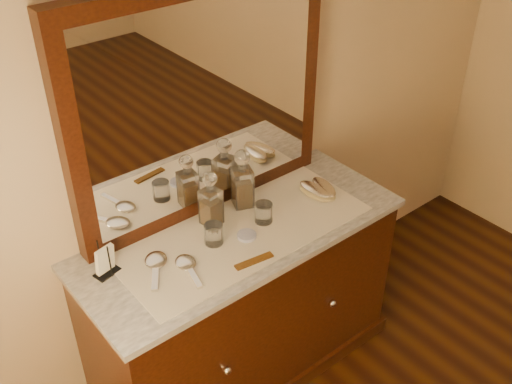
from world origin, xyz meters
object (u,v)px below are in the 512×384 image
at_px(brush_near, 315,191).
at_px(brush_far, 324,189).
at_px(mirror_frame, 202,103).
at_px(dresser_cabinet, 242,305).
at_px(hand_mirror_outer, 156,263).
at_px(hand_mirror_inner, 187,265).
at_px(decanter_right, 242,184).
at_px(decanter_left, 211,204).
at_px(comb, 254,261).
at_px(pin_dish, 247,236).
at_px(napkin_rack, 105,261).

height_order(brush_near, brush_far, same).
bearing_deg(mirror_frame, dresser_cabinet, -90.00).
xyz_separation_m(brush_near, hand_mirror_outer, (-0.82, 0.04, -0.01)).
bearing_deg(hand_mirror_inner, decanter_right, 24.41).
bearing_deg(brush_far, decanter_left, 164.85).
bearing_deg(decanter_left, hand_mirror_outer, -165.36).
height_order(dresser_cabinet, brush_near, brush_near).
bearing_deg(hand_mirror_inner, decanter_left, 35.53).
bearing_deg(comb, pin_dish, 70.50).
bearing_deg(brush_near, napkin_rack, 172.66).
bearing_deg(brush_far, pin_dish, -176.52).
bearing_deg(decanter_left, hand_mirror_inner, -144.47).
height_order(mirror_frame, hand_mirror_inner, mirror_frame).
bearing_deg(mirror_frame, comb, -101.19).
xyz_separation_m(brush_far, hand_mirror_outer, (-0.86, 0.06, -0.01)).
bearing_deg(dresser_cabinet, napkin_rack, 168.59).
xyz_separation_m(comb, brush_far, (0.55, 0.17, 0.02)).
relative_size(dresser_cabinet, hand_mirror_outer, 6.31).
bearing_deg(hand_mirror_inner, dresser_cabinet, 9.80).
height_order(napkin_rack, decanter_right, decanter_right).
distance_m(napkin_rack, brush_near, 1.00).
relative_size(dresser_cabinet, brush_far, 7.34).
distance_m(napkin_rack, decanter_right, 0.69).
height_order(brush_near, hand_mirror_outer, brush_near).
bearing_deg(napkin_rack, hand_mirror_inner, -32.91).
bearing_deg(hand_mirror_inner, napkin_rack, 147.09).
distance_m(napkin_rack, hand_mirror_inner, 0.31).
distance_m(decanter_right, brush_near, 0.35).
bearing_deg(brush_far, comb, -162.74).
xyz_separation_m(napkin_rack, hand_mirror_inner, (0.26, -0.17, -0.05)).
relative_size(mirror_frame, comb, 7.23).
height_order(napkin_rack, hand_mirror_outer, napkin_rack).
relative_size(mirror_frame, napkin_rack, 8.18).
bearing_deg(dresser_cabinet, pin_dish, -103.44).
relative_size(mirror_frame, brush_far, 6.29).
bearing_deg(brush_near, decanter_right, 153.02).
distance_m(pin_dish, decanter_right, 0.26).
xyz_separation_m(dresser_cabinet, brush_near, (0.42, -0.01, 0.47)).
relative_size(comb, hand_mirror_inner, 0.77).
bearing_deg(napkin_rack, comb, -32.84).
bearing_deg(dresser_cabinet, decanter_right, 49.85).
relative_size(pin_dish, decanter_left, 0.32).
height_order(dresser_cabinet, napkin_rack, napkin_rack).
xyz_separation_m(mirror_frame, decanter_left, (-0.07, -0.13, -0.40)).
height_order(dresser_cabinet, mirror_frame, mirror_frame).
bearing_deg(decanter_right, hand_mirror_outer, -168.15).
relative_size(decanter_right, hand_mirror_outer, 1.26).
height_order(comb, hand_mirror_outer, hand_mirror_outer).
height_order(dresser_cabinet, decanter_right, decanter_right).
distance_m(pin_dish, hand_mirror_outer, 0.40).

